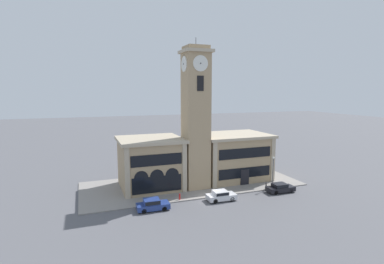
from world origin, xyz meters
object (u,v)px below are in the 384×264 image
object	(u,v)px
parked_car_near	(153,204)
parked_car_far	(280,188)
fire_hydrant	(180,197)
bollard	(266,186)
street_lamp	(273,167)
parked_car_mid	(221,195)

from	to	relation	value
parked_car_near	parked_car_far	bearing A→B (deg)	1.97
parked_car_near	fire_hydrant	world-z (taller)	parked_car_near
parked_car_far	parked_car_near	bearing A→B (deg)	-178.03
bollard	fire_hydrant	size ratio (longest dim) A/B	1.22
street_lamp	bollard	size ratio (longest dim) A/B	4.63
parked_car_mid	street_lamp	world-z (taller)	street_lamp
street_lamp	bollard	world-z (taller)	street_lamp
parked_car_mid	street_lamp	distance (m)	10.40
parked_car_mid	fire_hydrant	xyz separation A→B (m)	(-5.42, 1.97, -0.16)
parked_car_near	bollard	size ratio (longest dim) A/B	3.98
parked_car_far	fire_hydrant	distance (m)	15.42
bollard	fire_hydrant	world-z (taller)	bollard
parked_car_mid	street_lamp	xyz separation A→B (m)	(9.86, 1.92, 2.72)
parked_car_near	parked_car_far	size ratio (longest dim) A/B	0.99
parked_car_mid	street_lamp	size ratio (longest dim) A/B	0.84
parked_car_mid	parked_car_far	world-z (taller)	parked_car_mid
street_lamp	parked_car_far	bearing A→B (deg)	-89.49
parked_car_far	street_lamp	distance (m)	3.34
parked_car_mid	fire_hydrant	world-z (taller)	parked_car_mid
street_lamp	fire_hydrant	size ratio (longest dim) A/B	5.65
bollard	fire_hydrant	bearing A→B (deg)	178.55
parked_car_far	bollard	size ratio (longest dim) A/B	4.04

